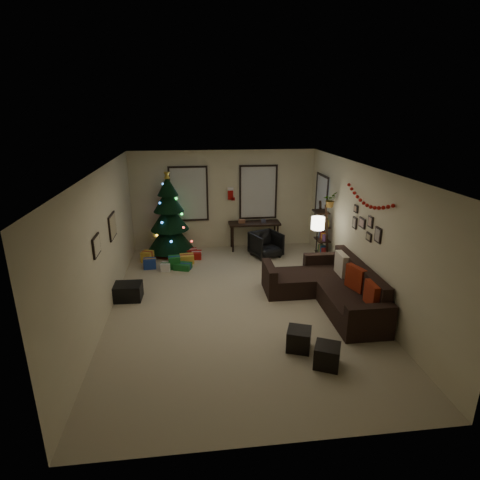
# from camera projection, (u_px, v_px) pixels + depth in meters

# --- Properties ---
(floor) EXTENTS (7.00, 7.00, 0.00)m
(floor) POSITION_uv_depth(u_px,v_px,m) (239.00, 304.00, 7.82)
(floor) COLOR tan
(floor) RESTS_ON ground
(ceiling) EXTENTS (7.00, 7.00, 0.00)m
(ceiling) POSITION_uv_depth(u_px,v_px,m) (238.00, 169.00, 6.96)
(ceiling) COLOR white
(ceiling) RESTS_ON floor
(wall_back) EXTENTS (5.00, 0.00, 5.00)m
(wall_back) POSITION_uv_depth(u_px,v_px,m) (224.00, 200.00, 10.68)
(wall_back) COLOR beige
(wall_back) RESTS_ON floor
(wall_front) EXTENTS (5.00, 0.00, 5.00)m
(wall_front) POSITION_uv_depth(u_px,v_px,m) (277.00, 345.00, 4.10)
(wall_front) COLOR beige
(wall_front) RESTS_ON floor
(wall_left) EXTENTS (0.00, 7.00, 7.00)m
(wall_left) POSITION_uv_depth(u_px,v_px,m) (103.00, 245.00, 7.10)
(wall_left) COLOR beige
(wall_left) RESTS_ON floor
(wall_right) EXTENTS (0.00, 7.00, 7.00)m
(wall_right) POSITION_uv_depth(u_px,v_px,m) (364.00, 235.00, 7.67)
(wall_right) COLOR beige
(wall_right) RESTS_ON floor
(window_back_left) EXTENTS (1.05, 0.06, 1.50)m
(window_back_left) POSITION_uv_depth(u_px,v_px,m) (189.00, 194.00, 10.48)
(window_back_left) COLOR #728CB2
(window_back_left) RESTS_ON wall_back
(window_back_right) EXTENTS (1.05, 0.06, 1.50)m
(window_back_right) POSITION_uv_depth(u_px,v_px,m) (258.00, 192.00, 10.70)
(window_back_right) COLOR #728CB2
(window_back_right) RESTS_ON wall_back
(window_right_wall) EXTENTS (0.06, 0.90, 1.30)m
(window_right_wall) POSITION_uv_depth(u_px,v_px,m) (322.00, 200.00, 10.02)
(window_right_wall) COLOR #728CB2
(window_right_wall) RESTS_ON wall_right
(christmas_tree) EXTENTS (1.23, 1.23, 2.28)m
(christmas_tree) POSITION_uv_depth(u_px,v_px,m) (169.00, 220.00, 10.28)
(christmas_tree) COLOR black
(christmas_tree) RESTS_ON floor
(presents) EXTENTS (1.50, 1.19, 0.30)m
(presents) POSITION_uv_depth(u_px,v_px,m) (174.00, 260.00, 9.79)
(presents) COLOR gold
(presents) RESTS_ON floor
(sofa) EXTENTS (1.84, 2.68, 0.86)m
(sofa) POSITION_uv_depth(u_px,v_px,m) (330.00, 289.00, 7.83)
(sofa) COLOR black
(sofa) RESTS_ON floor
(pillow_red_a) EXTENTS (0.12, 0.43, 0.42)m
(pillow_red_a) POSITION_uv_depth(u_px,v_px,m) (372.00, 294.00, 6.79)
(pillow_red_a) COLOR maroon
(pillow_red_a) RESTS_ON sofa
(pillow_red_b) EXTENTS (0.26, 0.48, 0.46)m
(pillow_red_b) POSITION_uv_depth(u_px,v_px,m) (356.00, 278.00, 7.45)
(pillow_red_b) COLOR maroon
(pillow_red_b) RESTS_ON sofa
(pillow_cream) EXTENTS (0.14, 0.47, 0.47)m
(pillow_cream) POSITION_uv_depth(u_px,v_px,m) (341.00, 264.00, 8.15)
(pillow_cream) COLOR beige
(pillow_cream) RESTS_ON sofa
(ottoman_near) EXTENTS (0.48, 0.48, 0.35)m
(ottoman_near) POSITION_uv_depth(u_px,v_px,m) (299.00, 339.00, 6.30)
(ottoman_near) COLOR black
(ottoman_near) RESTS_ON floor
(ottoman_far) EXTENTS (0.49, 0.49, 0.35)m
(ottoman_far) POSITION_uv_depth(u_px,v_px,m) (327.00, 356.00, 5.88)
(ottoman_far) COLOR black
(ottoman_far) RESTS_ON floor
(desk) EXTENTS (1.41, 0.50, 0.76)m
(desk) POSITION_uv_depth(u_px,v_px,m) (254.00, 226.00, 10.73)
(desk) COLOR black
(desk) RESTS_ON floor
(desk_chair) EXTENTS (0.84, 0.81, 0.67)m
(desk_chair) POSITION_uv_depth(u_px,v_px,m) (266.00, 244.00, 10.25)
(desk_chair) COLOR black
(desk_chair) RESTS_ON floor
(bookshelf) EXTENTS (0.30, 0.48, 1.60)m
(bookshelf) POSITION_uv_depth(u_px,v_px,m) (323.00, 235.00, 9.53)
(bookshelf) COLOR black
(bookshelf) RESTS_ON floor
(potted_plant) EXTENTS (0.52, 0.53, 0.44)m
(potted_plant) POSITION_uv_depth(u_px,v_px,m) (330.00, 198.00, 8.94)
(potted_plant) COLOR #4C4C4C
(potted_plant) RESTS_ON bookshelf
(floor_lamp) EXTENTS (0.30, 0.30, 1.41)m
(floor_lamp) POSITION_uv_depth(u_px,v_px,m) (318.00, 227.00, 8.82)
(floor_lamp) COLOR black
(floor_lamp) RESTS_ON floor
(art_map) EXTENTS (0.04, 0.60, 0.50)m
(art_map) POSITION_uv_depth(u_px,v_px,m) (112.00, 226.00, 7.88)
(art_map) COLOR black
(art_map) RESTS_ON wall_left
(art_abstract) EXTENTS (0.04, 0.45, 0.35)m
(art_abstract) POSITION_uv_depth(u_px,v_px,m) (96.00, 246.00, 6.55)
(art_abstract) COLOR black
(art_abstract) RESTS_ON wall_left
(gallery) EXTENTS (0.03, 1.25, 0.54)m
(gallery) POSITION_uv_depth(u_px,v_px,m) (366.00, 226.00, 7.53)
(gallery) COLOR black
(gallery) RESTS_ON wall_right
(garland) EXTENTS (0.08, 1.90, 0.30)m
(garland) POSITION_uv_depth(u_px,v_px,m) (368.00, 199.00, 7.34)
(garland) COLOR #A5140C
(garland) RESTS_ON wall_right
(stocking_left) EXTENTS (0.20, 0.05, 0.36)m
(stocking_left) POSITION_uv_depth(u_px,v_px,m) (218.00, 196.00, 10.68)
(stocking_left) COLOR #990F0C
(stocking_left) RESTS_ON wall_back
(stocking_right) EXTENTS (0.20, 0.05, 0.36)m
(stocking_right) POSITION_uv_depth(u_px,v_px,m) (231.00, 194.00, 10.58)
(stocking_right) COLOR #990F0C
(stocking_right) RESTS_ON wall_back
(storage_bin) EXTENTS (0.68, 0.47, 0.33)m
(storage_bin) POSITION_uv_depth(u_px,v_px,m) (125.00, 292.00, 7.96)
(storage_bin) COLOR black
(storage_bin) RESTS_ON floor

